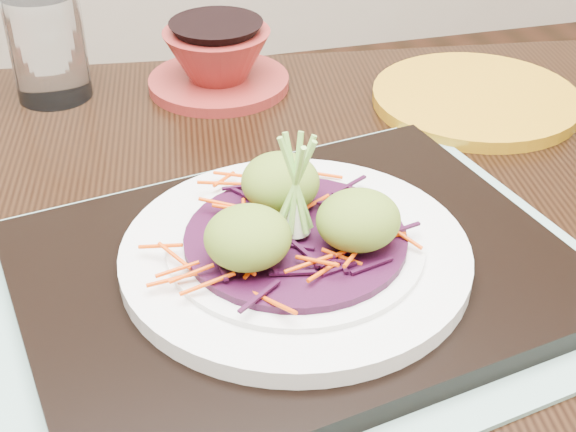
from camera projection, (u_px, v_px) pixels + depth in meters
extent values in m
cube|color=black|center=(256.00, 257.00, 0.65)|extent=(1.20, 0.88, 0.04)
cube|color=gray|center=(295.00, 283.00, 0.59)|extent=(0.50, 0.42, 0.00)
cube|color=black|center=(295.00, 271.00, 0.59)|extent=(0.43, 0.35, 0.02)
cylinder|color=silver|center=(295.00, 254.00, 0.58)|extent=(0.25, 0.25, 0.01)
cylinder|color=silver|center=(295.00, 245.00, 0.57)|extent=(0.18, 0.18, 0.01)
cylinder|color=#350A2A|center=(295.00, 238.00, 0.57)|extent=(0.16, 0.16, 0.01)
ellipsoid|color=olive|center=(248.00, 238.00, 0.53)|extent=(0.06, 0.06, 0.04)
ellipsoid|color=olive|center=(358.00, 220.00, 0.55)|extent=(0.06, 0.06, 0.04)
ellipsoid|color=olive|center=(281.00, 182.00, 0.59)|extent=(0.06, 0.06, 0.04)
cylinder|color=white|center=(48.00, 47.00, 0.83)|extent=(0.10, 0.10, 0.11)
cylinder|color=maroon|center=(219.00, 82.00, 0.87)|extent=(0.19, 0.19, 0.01)
cylinder|color=#A77212|center=(476.00, 98.00, 0.84)|extent=(0.29, 0.29, 0.01)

